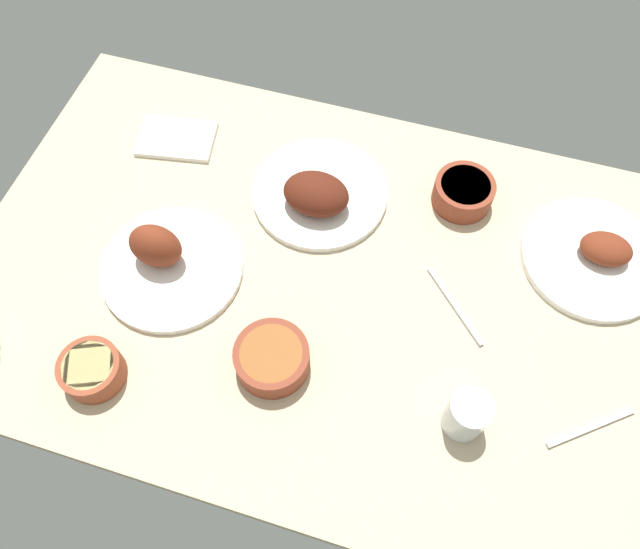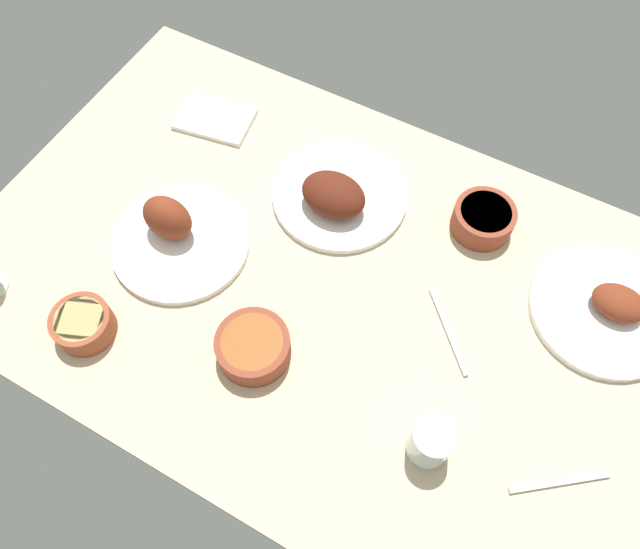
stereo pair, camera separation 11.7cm
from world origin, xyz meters
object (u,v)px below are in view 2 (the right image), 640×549
object	(u,v)px
plate_near_viewer	(176,233)
fork_loose	(560,483)
plate_far_side	(337,195)
bowl_pasta	(83,324)
spoon_loose	(448,331)
bowl_sauce	(483,218)
plate_center_main	(607,308)
bowl_soup	(253,347)
water_tumbler	(431,442)
folded_napkin	(215,119)

from	to	relation	value
plate_near_viewer	fork_loose	bearing A→B (deg)	-5.90
plate_far_side	bowl_pasta	xyz separation A→B (cm)	(-27.30, -48.39, 0.15)
spoon_loose	bowl_sauce	bearing A→B (deg)	143.84
plate_center_main	bowl_soup	world-z (taller)	plate_center_main
bowl_sauce	water_tumbler	world-z (taller)	water_tumbler
plate_center_main	fork_loose	bearing A→B (deg)	-86.13
bowl_sauce	fork_loose	world-z (taller)	bowl_sauce
fork_loose	plate_center_main	bearing A→B (deg)	56.36
plate_near_viewer	water_tumbler	xyz separation A→B (cm)	(61.28, -13.91, 1.85)
bowl_pasta	fork_loose	distance (cm)	87.92
bowl_soup	folded_napkin	xyz separation A→B (cm)	(-37.74, 43.88, -2.40)
bowl_soup	water_tumbler	world-z (taller)	water_tumbler
plate_center_main	bowl_soup	distance (cm)	66.95
fork_loose	bowl_soup	bearing A→B (deg)	147.21
plate_center_main	bowl_pasta	world-z (taller)	plate_center_main
plate_far_side	spoon_loose	size ratio (longest dim) A/B	1.57
bowl_sauce	fork_loose	distance (cm)	51.29
plate_center_main	bowl_soup	xyz separation A→B (cm)	(-54.23, -39.23, 1.48)
bowl_soup	spoon_loose	world-z (taller)	bowl_soup
water_tumbler	folded_napkin	distance (cm)	85.33
fork_loose	bowl_pasta	bearing A→B (deg)	152.93
bowl_pasta	bowl_sauce	bearing A→B (deg)	45.56
plate_far_side	bowl_pasta	world-z (taller)	plate_far_side
plate_center_main	spoon_loose	bearing A→B (deg)	-143.50
plate_near_viewer	fork_loose	distance (cm)	83.40
water_tumbler	fork_loose	distance (cm)	22.70
bowl_pasta	spoon_loose	bearing A→B (deg)	28.49
folded_napkin	bowl_pasta	bearing A→B (deg)	-81.88
bowl_soup	bowl_sauce	world-z (taller)	bowl_sauce
water_tumbler	fork_loose	world-z (taller)	water_tumbler
plate_far_side	bowl_pasta	bearing A→B (deg)	-119.43
bowl_soup	fork_loose	distance (cm)	56.81
plate_near_viewer	bowl_soup	xyz separation A→B (cm)	(26.36, -13.24, 0.18)
water_tumbler	folded_napkin	bearing A→B (deg)	148.48
folded_napkin	spoon_loose	distance (cm)	71.13
plate_center_main	folded_napkin	world-z (taller)	plate_center_main
plate_center_main	bowl_pasta	xyz separation A→B (cm)	(-84.09, -50.49, 1.40)
bowl_sauce	folded_napkin	bearing A→B (deg)	-178.16
bowl_pasta	spoon_loose	distance (cm)	67.73
plate_far_side	bowl_sauce	distance (cm)	30.10
spoon_loose	plate_center_main	bearing A→B (deg)	82.56
plate_near_viewer	bowl_pasta	world-z (taller)	plate_near_viewer
plate_far_side	folded_napkin	size ratio (longest dim) A/B	1.71
water_tumbler	bowl_sauce	bearing A→B (deg)	100.58
bowl_soup	bowl_pasta	world-z (taller)	bowl_soup
plate_center_main	fork_loose	world-z (taller)	plate_center_main
folded_napkin	plate_center_main	bearing A→B (deg)	-2.89
plate_center_main	folded_napkin	xyz separation A→B (cm)	(-91.97, 4.65, -0.91)
plate_near_viewer	plate_center_main	xyz separation A→B (cm)	(80.59, 25.99, -1.30)
bowl_soup	folded_napkin	bearing A→B (deg)	130.70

